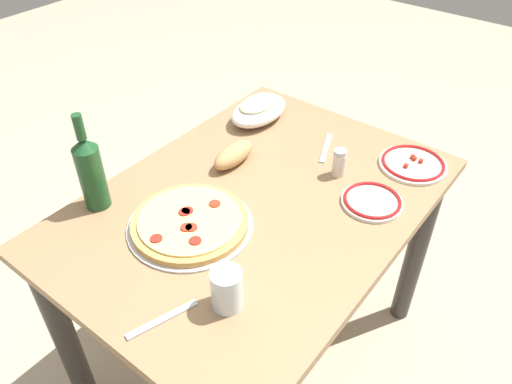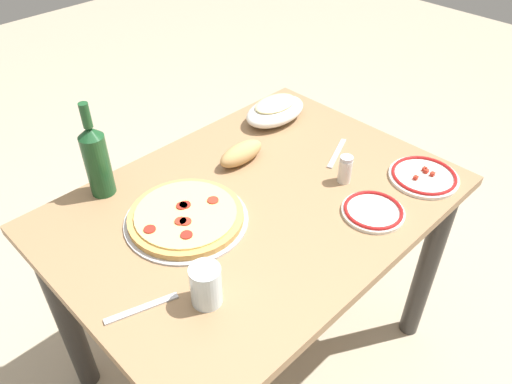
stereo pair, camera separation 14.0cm
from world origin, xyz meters
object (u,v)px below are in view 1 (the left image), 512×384
Objects in this scene: baked_pasta_dish at (259,109)px; side_plate_near at (413,164)px; wine_bottle at (91,171)px; bread_loaf at (233,155)px; pepperoni_pizza at (190,223)px; side_plate_far at (372,201)px; water_glass at (227,289)px; spice_shaker at (339,163)px; dining_table at (256,236)px.

baked_pasta_dish reaches higher than side_plate_near.
wine_bottle reaches higher than bread_loaf.
pepperoni_pizza is 0.31m from bread_loaf.
water_glass is at bearing -10.08° from side_plate_far.
water_glass is (0.13, 0.25, 0.04)m from pepperoni_pizza.
side_plate_far is (0.24, -0.01, -0.00)m from side_plate_near.
baked_pasta_dish is at bearing -147.38° from water_glass.
wine_bottle is (0.64, -0.07, 0.07)m from baked_pasta_dish.
bread_loaf is at bearing -53.70° from side_plate_near.
wine_bottle reaches higher than side_plate_near.
water_glass reaches higher than pepperoni_pizza.
wine_bottle is 1.40× the size of side_plate_near.
pepperoni_pizza is 0.28m from water_glass.
water_glass is at bearing 5.30° from spice_shaker.
side_plate_near is at bearing 139.03° from wine_bottle.
baked_pasta_dish is 1.39× the size of side_plate_far.
spice_shaker reaches higher than baked_pasta_dish.
side_plate_far is at bearing 67.80° from spice_shaker.
water_glass is (0.69, 0.44, 0.01)m from baked_pasta_dish.
water_glass is at bearing 32.62° from baked_pasta_dish.
wine_bottle is 0.52m from water_glass.
baked_pasta_dish reaches higher than bread_loaf.
side_plate_far is (-0.47, 0.60, -0.11)m from wine_bottle.
bread_loaf is (0.09, -0.43, 0.02)m from side_plate_far.
pepperoni_pizza reaches higher than side_plate_far.
water_glass is at bearing 27.85° from dining_table.
water_glass is at bearing 85.04° from wine_bottle.
pepperoni_pizza is 1.94× the size of side_plate_far.
dining_table is 0.26m from pepperoni_pizza.
side_plate_far is at bearing -3.58° from side_plate_near.
side_plate_near reaches higher than side_plate_far.
water_glass is at bearing -8.05° from side_plate_near.
dining_table is 0.36m from side_plate_far.
wine_bottle is (0.28, -0.34, 0.26)m from dining_table.
spice_shaker reaches higher than side_plate_far.
dining_table is at bearing 36.61° from baked_pasta_dish.
baked_pasta_dish is at bearing -82.65° from side_plate_near.
side_plate_far is at bearing 125.37° from dining_table.
baked_pasta_dish is at bearing -143.39° from dining_table.
water_glass is (0.33, 0.17, 0.19)m from dining_table.
side_plate_far is 0.44m from bread_loaf.
wine_bottle is at bearing -40.97° from side_plate_near.
baked_pasta_dish is 0.83× the size of wine_bottle.
pepperoni_pizza is 1.63× the size of side_plate_near.
spice_shaker reaches higher than bread_loaf.
side_plate_far is at bearing 138.66° from pepperoni_pizza.
pepperoni_pizza is (0.19, -0.07, 0.16)m from dining_table.
wine_bottle is (0.09, -0.27, 0.10)m from pepperoni_pizza.
spice_shaker reaches higher than side_plate_near.
side_plate_far is (-0.38, 0.34, -0.01)m from pepperoni_pizza.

